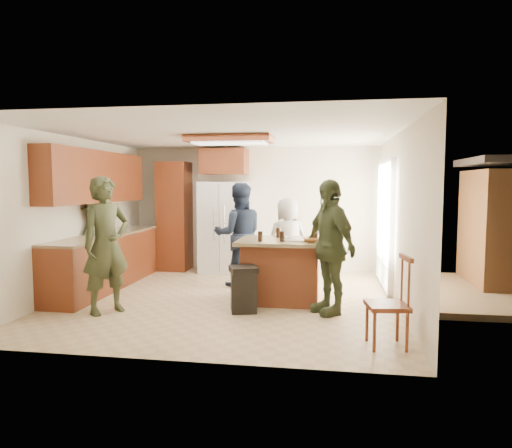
% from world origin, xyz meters
% --- Properties ---
extents(room_shell, '(8.00, 5.20, 5.00)m').
position_xyz_m(room_shell, '(4.37, 1.64, 0.87)').
color(room_shell, tan).
rests_on(room_shell, ground).
extents(person_front_left, '(0.80, 0.84, 1.86)m').
position_xyz_m(person_front_left, '(-1.46, -0.99, 0.93)').
color(person_front_left, '#323720').
rests_on(person_front_left, ground).
extents(person_behind_left, '(0.98, 0.76, 1.78)m').
position_xyz_m(person_behind_left, '(-0.01, 0.93, 0.89)').
color(person_behind_left, '#182031').
rests_on(person_behind_left, ground).
extents(person_behind_right, '(0.88, 0.74, 1.52)m').
position_xyz_m(person_behind_right, '(0.80, 1.23, 0.76)').
color(person_behind_right, gray).
rests_on(person_behind_right, ground).
extents(person_side_right, '(1.04, 1.19, 1.82)m').
position_xyz_m(person_side_right, '(1.52, -0.53, 0.91)').
color(person_side_right, '#394226').
rests_on(person_side_right, ground).
extents(person_counter, '(0.59, 1.05, 1.55)m').
position_xyz_m(person_counter, '(-2.28, 0.38, 0.78)').
color(person_counter, '#3A4327').
rests_on(person_counter, ground).
extents(left_cabinetry, '(0.64, 3.00, 2.30)m').
position_xyz_m(left_cabinetry, '(-2.24, 0.40, 0.96)').
color(left_cabinetry, maroon).
rests_on(left_cabinetry, ground).
extents(back_wall_units, '(1.80, 0.60, 2.45)m').
position_xyz_m(back_wall_units, '(-1.33, 2.20, 1.38)').
color(back_wall_units, maroon).
rests_on(back_wall_units, ground).
extents(refrigerator, '(0.90, 0.76, 1.80)m').
position_xyz_m(refrigerator, '(-0.55, 2.12, 0.90)').
color(refrigerator, white).
rests_on(refrigerator, ground).
extents(kitchen_island, '(1.28, 1.03, 0.93)m').
position_xyz_m(kitchen_island, '(0.82, 0.00, 0.47)').
color(kitchen_island, '#A94E2B').
rests_on(kitchen_island, ground).
extents(island_items, '(0.91, 0.70, 0.15)m').
position_xyz_m(island_items, '(1.06, -0.08, 0.97)').
color(island_items, silver).
rests_on(island_items, kitchen_island).
extents(trash_bin, '(0.47, 0.47, 0.63)m').
position_xyz_m(trash_bin, '(0.36, -0.65, 0.32)').
color(trash_bin, black).
rests_on(trash_bin, ground).
extents(spindle_chair, '(0.48, 0.48, 0.99)m').
position_xyz_m(spindle_chair, '(2.16, -1.75, 0.45)').
color(spindle_chair, maroon).
rests_on(spindle_chair, ground).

